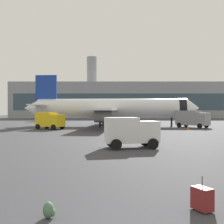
{
  "coord_description": "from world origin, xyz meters",
  "views": [
    {
      "loc": [
        0.03,
        -4.5,
        3.15
      ],
      "look_at": [
        -0.04,
        31.19,
        3.0
      ],
      "focal_mm": 44.88,
      "sensor_mm": 36.0,
      "label": 1
    }
  ],
  "objects_px": {
    "safety_cone_near": "(156,131)",
    "safety_cone_mid": "(188,127)",
    "airplane_at_gate": "(111,108)",
    "safety_cone_far": "(133,131)",
    "cargo_van": "(131,131)",
    "rolling_suitcase": "(203,199)",
    "service_truck": "(50,120)",
    "fuel_truck": "(193,118)",
    "traveller_backpack": "(49,210)"
  },
  "relations": [
    {
      "from": "safety_cone_near",
      "to": "safety_cone_mid",
      "type": "relative_size",
      "value": 1.05
    },
    {
      "from": "airplane_at_gate",
      "to": "safety_cone_far",
      "type": "xyz_separation_m",
      "value": [
        3.26,
        -17.44,
        -3.36
      ]
    },
    {
      "from": "cargo_van",
      "to": "safety_cone_mid",
      "type": "xyz_separation_m",
      "value": [
        11.14,
        23.29,
        -1.07
      ]
    },
    {
      "from": "rolling_suitcase",
      "to": "cargo_van",
      "type": "bearing_deg",
      "value": 94.82
    },
    {
      "from": "safety_cone_far",
      "to": "rolling_suitcase",
      "type": "relative_size",
      "value": 0.55
    },
    {
      "from": "service_truck",
      "to": "fuel_truck",
      "type": "distance_m",
      "value": 26.0
    },
    {
      "from": "airplane_at_gate",
      "to": "safety_cone_near",
      "type": "distance_m",
      "value": 20.47
    },
    {
      "from": "airplane_at_gate",
      "to": "safety_cone_far",
      "type": "bearing_deg",
      "value": -79.42
    },
    {
      "from": "service_truck",
      "to": "rolling_suitcase",
      "type": "height_order",
      "value": "service_truck"
    },
    {
      "from": "fuel_truck",
      "to": "cargo_van",
      "type": "xyz_separation_m",
      "value": [
        -13.39,
        -28.61,
        -0.32
      ]
    },
    {
      "from": "safety_cone_mid",
      "to": "rolling_suitcase",
      "type": "height_order",
      "value": "rolling_suitcase"
    },
    {
      "from": "safety_cone_near",
      "to": "safety_cone_mid",
      "type": "bearing_deg",
      "value": 54.07
    },
    {
      "from": "safety_cone_mid",
      "to": "safety_cone_far",
      "type": "height_order",
      "value": "safety_cone_mid"
    },
    {
      "from": "fuel_truck",
      "to": "cargo_van",
      "type": "height_order",
      "value": "fuel_truck"
    },
    {
      "from": "service_truck",
      "to": "fuel_truck",
      "type": "xyz_separation_m",
      "value": [
        25.59,
        4.63,
        0.16
      ]
    },
    {
      "from": "airplane_at_gate",
      "to": "traveller_backpack",
      "type": "xyz_separation_m",
      "value": [
        -1.5,
        -48.31,
        -3.42
      ]
    },
    {
      "from": "safety_cone_mid",
      "to": "safety_cone_far",
      "type": "xyz_separation_m",
      "value": [
        -9.82,
        -7.79,
        -0.08
      ]
    },
    {
      "from": "safety_cone_far",
      "to": "traveller_backpack",
      "type": "bearing_deg",
      "value": -98.76
    },
    {
      "from": "fuel_truck",
      "to": "rolling_suitcase",
      "type": "distance_m",
      "value": 45.08
    },
    {
      "from": "airplane_at_gate",
      "to": "cargo_van",
      "type": "relative_size",
      "value": 7.62
    },
    {
      "from": "fuel_truck",
      "to": "rolling_suitcase",
      "type": "bearing_deg",
      "value": -105.63
    },
    {
      "from": "airplane_at_gate",
      "to": "safety_cone_mid",
      "type": "relative_size",
      "value": 46.72
    },
    {
      "from": "safety_cone_mid",
      "to": "safety_cone_far",
      "type": "bearing_deg",
      "value": -141.61
    },
    {
      "from": "rolling_suitcase",
      "to": "safety_cone_mid",
      "type": "bearing_deg",
      "value": 75.44
    },
    {
      "from": "fuel_truck",
      "to": "traveller_backpack",
      "type": "height_order",
      "value": "fuel_truck"
    },
    {
      "from": "service_truck",
      "to": "safety_cone_far",
      "type": "relative_size",
      "value": 8.78
    },
    {
      "from": "service_truck",
      "to": "rolling_suitcase",
      "type": "relative_size",
      "value": 4.79
    },
    {
      "from": "cargo_van",
      "to": "traveller_backpack",
      "type": "distance_m",
      "value": 15.8
    },
    {
      "from": "airplane_at_gate",
      "to": "cargo_van",
      "type": "xyz_separation_m",
      "value": [
        1.95,
        -32.94,
        -2.21
      ]
    },
    {
      "from": "safety_cone_mid",
      "to": "safety_cone_far",
      "type": "distance_m",
      "value": 12.54
    },
    {
      "from": "safety_cone_mid",
      "to": "rolling_suitcase",
      "type": "xyz_separation_m",
      "value": [
        -9.89,
        -38.07,
        0.01
      ]
    },
    {
      "from": "safety_cone_near",
      "to": "safety_cone_mid",
      "type": "xyz_separation_m",
      "value": [
        6.96,
        9.61,
        -0.02
      ]
    },
    {
      "from": "safety_cone_far",
      "to": "rolling_suitcase",
      "type": "xyz_separation_m",
      "value": [
        -0.06,
        -30.29,
        0.1
      ]
    },
    {
      "from": "fuel_truck",
      "to": "rolling_suitcase",
      "type": "height_order",
      "value": "fuel_truck"
    },
    {
      "from": "airplane_at_gate",
      "to": "safety_cone_far",
      "type": "height_order",
      "value": "airplane_at_gate"
    },
    {
      "from": "safety_cone_near",
      "to": "rolling_suitcase",
      "type": "xyz_separation_m",
      "value": [
        -2.93,
        -28.47,
        -0.01
      ]
    },
    {
      "from": "service_truck",
      "to": "safety_cone_mid",
      "type": "height_order",
      "value": "service_truck"
    },
    {
      "from": "fuel_truck",
      "to": "traveller_backpack",
      "type": "relative_size",
      "value": 12.41
    },
    {
      "from": "fuel_truck",
      "to": "traveller_backpack",
      "type": "distance_m",
      "value": 47.11
    },
    {
      "from": "fuel_truck",
      "to": "safety_cone_near",
      "type": "xyz_separation_m",
      "value": [
        -9.21,
        -14.93,
        -1.38
      ]
    },
    {
      "from": "airplane_at_gate",
      "to": "fuel_truck",
      "type": "bearing_deg",
      "value": -15.78
    },
    {
      "from": "service_truck",
      "to": "safety_cone_mid",
      "type": "distance_m",
      "value": 23.38
    },
    {
      "from": "rolling_suitcase",
      "to": "traveller_backpack",
      "type": "height_order",
      "value": "rolling_suitcase"
    },
    {
      "from": "cargo_van",
      "to": "safety_cone_mid",
      "type": "distance_m",
      "value": 25.83
    },
    {
      "from": "fuel_truck",
      "to": "safety_cone_far",
      "type": "xyz_separation_m",
      "value": [
        -12.08,
        -13.11,
        -1.48
      ]
    },
    {
      "from": "traveller_backpack",
      "to": "safety_cone_mid",
      "type": "bearing_deg",
      "value": 69.34
    },
    {
      "from": "service_truck",
      "to": "rolling_suitcase",
      "type": "xyz_separation_m",
      "value": [
        13.44,
        -38.77,
        -1.22
      ]
    },
    {
      "from": "safety_cone_mid",
      "to": "traveller_backpack",
      "type": "distance_m",
      "value": 41.31
    },
    {
      "from": "service_truck",
      "to": "cargo_van",
      "type": "bearing_deg",
      "value": -63.04
    },
    {
      "from": "service_truck",
      "to": "cargo_van",
      "type": "relative_size",
      "value": 1.12
    }
  ]
}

